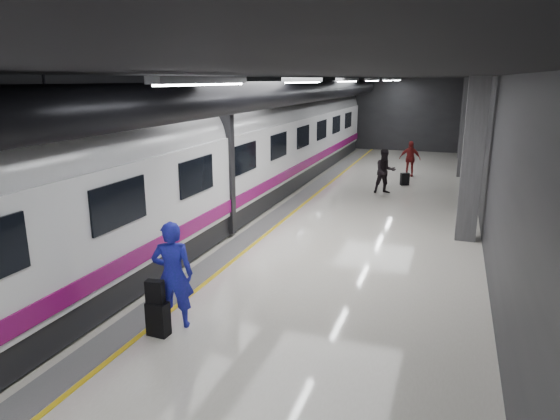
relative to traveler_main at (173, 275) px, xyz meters
The scene contains 9 objects.
ground 5.40m from the traveler_main, 84.05° to the left, with size 40.00×40.00×0.00m, color silver.
platform_hall 6.73m from the traveler_main, 87.58° to the left, with size 10.02×40.02×4.51m.
train 6.02m from the traveler_main, 117.10° to the left, with size 3.05×38.00×4.05m.
traveler_main is the anchor object (origin of this frame).
suitcase_main 0.80m from the traveler_main, 104.29° to the right, with size 0.38×0.24×0.62m, color black.
shoulder_bag 0.45m from the traveler_main, 107.83° to the right, with size 0.31×0.16×0.41m, color black.
traveler_far_a 12.63m from the traveler_main, 80.42° to the left, with size 0.86×0.67×1.77m, color black.
traveler_far_b 16.73m from the traveler_main, 80.69° to the left, with size 0.96×0.40×1.64m, color maroon.
suitcase_far 14.62m from the traveler_main, 79.26° to the left, with size 0.35×0.23×0.52m, color black.
Camera 1 is at (4.03, -12.54, 4.41)m, focal length 32.00 mm.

